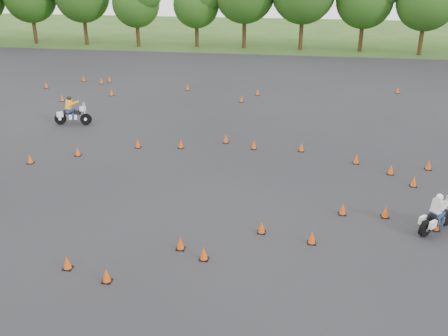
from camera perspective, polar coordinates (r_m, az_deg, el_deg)
ground at (r=18.01m, az=-1.97°, el=-8.48°), size 140.00×140.00×0.00m
asphalt_pad at (r=23.26m, az=0.75°, el=-0.80°), size 62.00×62.00×0.00m
treeline at (r=50.29m, az=10.91°, el=17.31°), size 87.27×32.50×10.61m
traffic_cones at (r=22.76m, az=0.48°, el=-0.73°), size 36.36×33.21×0.45m
rider_yellow at (r=31.37m, az=-17.00°, el=6.26°), size 2.30×0.91×1.73m
rider_white at (r=19.98m, az=23.30°, el=-4.59°), size 1.86×1.86×1.55m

